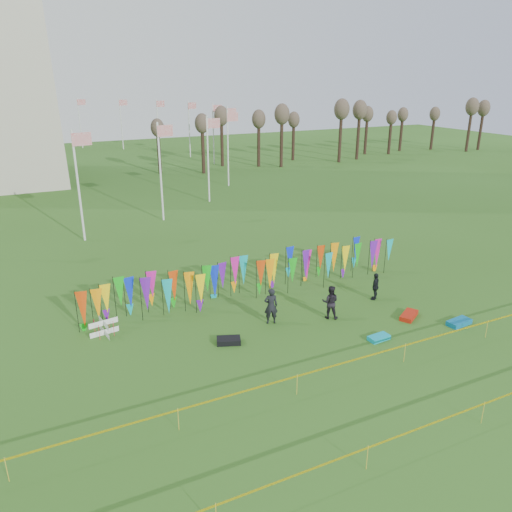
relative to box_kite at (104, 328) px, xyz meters
name	(u,v)px	position (x,y,z in m)	size (l,w,h in m)	color
ground	(314,354)	(7.96, -5.71, -0.39)	(160.00, 160.00, 0.00)	#2A5217
banner_row	(254,274)	(8.24, 0.99, 0.88)	(18.64, 0.64, 2.15)	black
caution_tape_near	(340,365)	(7.74, -7.95, 0.39)	(26.00, 0.02, 0.90)	#F3E205
caution_tape_far	(417,430)	(7.74, -12.21, 0.39)	(26.00, 0.02, 0.90)	#F3E205
tree_line	(343,115)	(39.96, 38.29, 5.78)	(53.92, 1.92, 7.84)	#332219
box_kite	(104,328)	(0.00, 0.00, 0.00)	(0.70, 0.70, 0.78)	red
person_left	(271,306)	(7.59, -2.32, 0.54)	(0.68, 0.50, 1.86)	black
person_mid	(330,302)	(10.51, -3.11, 0.48)	(0.84, 0.52, 1.74)	black
person_right	(375,286)	(13.95, -2.32, 0.37)	(0.89, 0.51, 1.53)	black
kite_bag_turquoise	(379,338)	(11.33, -5.95, -0.29)	(1.02, 0.51, 0.20)	#0DA9C9
kite_bag_red	(409,315)	(14.13, -4.83, -0.27)	(1.28, 0.59, 0.23)	red
kite_bag_black	(229,341)	(4.96, -3.22, -0.26)	(1.08, 0.62, 0.25)	black
kite_bag_teal	(459,322)	(15.81, -6.48, -0.27)	(1.25, 0.60, 0.24)	#0B6A9F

